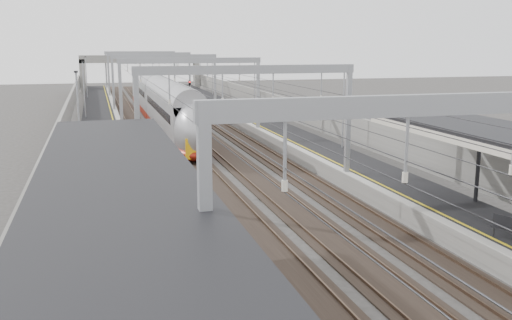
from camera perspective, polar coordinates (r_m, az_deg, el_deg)
platform_left at (r=55.28m, az=-15.10°, el=2.48°), size 4.00×120.00×1.00m
platform_right at (r=57.67m, az=1.01°, el=3.23°), size 4.00×120.00×1.00m
tracks at (r=55.99m, az=-6.86°, el=2.43°), size 11.40×140.00×0.20m
overhead_line at (r=61.91m, az=-7.97°, el=8.93°), size 13.00×140.00×6.60m
canopy_left at (r=13.17m, az=-13.30°, el=-4.90°), size 4.40×30.00×4.24m
overbridge at (r=110.04m, az=-11.47°, el=9.42°), size 22.00×2.20×6.90m
wall_left at (r=55.19m, az=-18.48°, el=3.42°), size 0.30×120.00×3.20m
wall_right at (r=58.52m, az=4.03°, el=4.41°), size 0.30×120.00×3.20m
train at (r=64.49m, az=-9.50°, el=5.40°), size 2.75×50.10×4.35m
bench at (r=25.21m, az=24.20°, el=-6.14°), size 1.05×1.80×0.91m
signal_green at (r=79.95m, az=-13.44°, el=6.59°), size 0.32×0.32×3.48m
signal_red_near at (r=83.70m, az=-7.74°, el=7.00°), size 0.32×0.32×3.48m
signal_red_far at (r=87.61m, az=-6.64°, el=7.22°), size 0.32×0.32×3.48m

